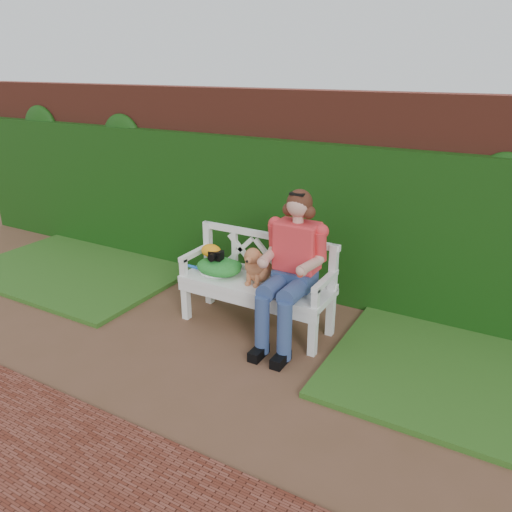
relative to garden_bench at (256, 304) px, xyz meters
The scene contains 13 objects.
ground 0.81m from the garden_bench, 107.88° to the right, with size 60.00×60.00×0.00m, color brown.
brick_wall 1.47m from the garden_bench, 101.46° to the left, with size 10.00×0.30×2.20m, color maroon.
ivy_hedge 1.15m from the garden_bench, 104.02° to the left, with size 10.00×0.18×1.70m, color #123D0F.
grass_left 2.65m from the garden_bench, behind, with size 2.60×2.00×0.05m, color #1D4512.
grass_right 2.18m from the garden_bench, ahead, with size 2.60×2.00×0.05m, color #1D4512.
brick_paving 2.36m from the garden_bench, 95.79° to the right, with size 4.00×1.20×0.03m, color #532116.
garden_bench is the anchor object (origin of this frame).
seated_woman 0.63m from the garden_bench, ahead, with size 0.60×0.80×1.42m, color #FF6487, non-canonical shape.
dog 0.43m from the garden_bench, 51.48° to the left, with size 0.25×0.34×0.38m, color #A0683C, non-canonical shape.
tennis_racket 0.56m from the garden_bench, behind, with size 0.64×0.27×0.03m, color white, non-canonical shape.
green_bag 0.53m from the garden_bench, behind, with size 0.47×0.37×0.16m, color #398733, non-canonical shape.
camera_item 0.62m from the garden_bench, behind, with size 0.13×0.10×0.09m, color black.
baseball_glove 0.70m from the garden_bench, behind, with size 0.21×0.16×0.13m, color orange.
Camera 1 is at (2.41, -3.09, 2.46)m, focal length 35.00 mm.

